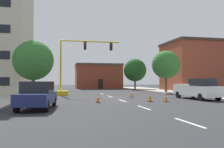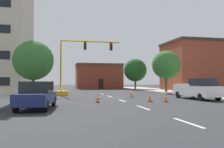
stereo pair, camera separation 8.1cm
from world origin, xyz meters
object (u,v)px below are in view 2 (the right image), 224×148
(traffic_signal_gantry, at_px, (69,77))
(traffic_cone_roadside_b, at_px, (150,97))
(pickup_truck_white, at_px, (197,89))
(tree_right_far, at_px, (135,70))
(tree_right_mid, at_px, (166,65))
(tree_left_near, at_px, (33,60))
(traffic_cone_roadside_d, at_px, (98,99))
(traffic_cone_roadside_a, at_px, (166,98))
(traffic_cone_roadside_c, at_px, (132,94))
(sedan_navy_near_left, at_px, (37,95))

(traffic_signal_gantry, xyz_separation_m, traffic_cone_roadside_b, (6.51, -10.26, -1.81))
(pickup_truck_white, bearing_deg, tree_right_far, 85.77)
(tree_right_mid, bearing_deg, tree_right_far, 90.80)
(tree_left_near, xyz_separation_m, traffic_cone_roadside_d, (6.11, -8.73, -3.78))
(traffic_signal_gantry, height_order, tree_right_mid, traffic_signal_gantry)
(pickup_truck_white, relative_size, traffic_cone_roadside_b, 6.97)
(tree_right_mid, xyz_separation_m, traffic_cone_roadside_a, (-6.22, -12.98, -3.79))
(tree_right_mid, distance_m, traffic_cone_roadside_c, 10.03)
(pickup_truck_white, height_order, traffic_cone_roadside_c, pickup_truck_white)
(tree_left_near, height_order, traffic_cone_roadside_b, tree_left_near)
(traffic_cone_roadside_b, xyz_separation_m, traffic_cone_roadside_d, (-4.46, 0.21, -0.06))
(traffic_signal_gantry, height_order, sedan_navy_near_left, traffic_signal_gantry)
(pickup_truck_white, xyz_separation_m, traffic_cone_roadside_c, (-5.05, 5.09, -0.66))
(tree_left_near, bearing_deg, pickup_truck_white, -24.83)
(traffic_signal_gantry, relative_size, sedan_navy_near_left, 1.79)
(sedan_navy_near_left, xyz_separation_m, traffic_cone_roadside_b, (8.83, 3.11, -0.50))
(tree_right_mid, bearing_deg, pickup_truck_white, -100.46)
(tree_left_near, bearing_deg, traffic_cone_roadside_a, -38.25)
(traffic_cone_roadside_c, relative_size, traffic_cone_roadside_d, 0.96)
(tree_right_far, distance_m, traffic_cone_roadside_a, 27.81)
(sedan_navy_near_left, distance_m, traffic_cone_roadside_d, 5.52)
(tree_right_mid, distance_m, traffic_cone_roadside_d, 17.62)
(tree_right_mid, xyz_separation_m, traffic_cone_roadside_c, (-7.09, -5.97, -3.82))
(traffic_signal_gantry, bearing_deg, traffic_cone_roadside_d, -78.46)
(traffic_cone_roadside_a, bearing_deg, sedan_navy_near_left, -164.91)
(traffic_signal_gantry, relative_size, tree_right_far, 1.31)
(tree_right_mid, relative_size, pickup_truck_white, 1.13)
(tree_left_near, xyz_separation_m, traffic_cone_roadside_b, (10.57, -8.94, -3.72))
(traffic_signal_gantry, bearing_deg, sedan_navy_near_left, -99.84)
(traffic_cone_roadside_d, bearing_deg, tree_right_mid, 46.02)
(tree_right_far, relative_size, tree_left_near, 0.99)
(tree_right_far, height_order, sedan_navy_near_left, tree_right_far)
(traffic_signal_gantry, relative_size, traffic_cone_roadside_c, 12.90)
(tree_right_far, xyz_separation_m, traffic_cone_roadside_c, (-6.90, -19.90, -3.67))
(pickup_truck_white, relative_size, traffic_cone_roadside_c, 8.52)
(tree_right_mid, distance_m, sedan_navy_near_left, 22.87)
(tree_right_far, xyz_separation_m, traffic_cone_roadside_d, (-11.75, -26.31, -3.66))
(pickup_truck_white, height_order, sedan_navy_near_left, pickup_truck_white)
(traffic_signal_gantry, relative_size, tree_right_mid, 1.34)
(traffic_cone_roadside_d, bearing_deg, traffic_cone_roadside_c, 52.87)
(pickup_truck_white, height_order, traffic_cone_roadside_d, pickup_truck_white)
(sedan_navy_near_left, bearing_deg, tree_left_near, 98.19)
(tree_right_mid, relative_size, tree_left_near, 0.97)
(pickup_truck_white, relative_size, sedan_navy_near_left, 1.18)
(traffic_signal_gantry, relative_size, traffic_cone_roadside_b, 10.56)
(tree_right_mid, xyz_separation_m, tree_right_far, (-0.20, 13.93, -0.15))
(sedan_navy_near_left, bearing_deg, tree_right_mid, 43.90)
(traffic_signal_gantry, distance_m, tree_right_mid, 14.32)
(tree_right_far, height_order, tree_left_near, tree_left_near)
(traffic_cone_roadside_c, bearing_deg, traffic_cone_roadside_b, -93.39)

